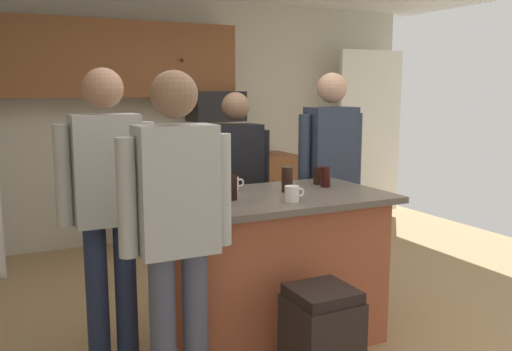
# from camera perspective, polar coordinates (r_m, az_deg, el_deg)

# --- Properties ---
(floor) EXTENTS (7.04, 7.04, 0.00)m
(floor) POSITION_cam_1_polar(r_m,az_deg,el_deg) (3.76, 2.13, -16.60)
(floor) COLOR tan
(floor) RESTS_ON ground
(back_wall) EXTENTS (6.40, 0.10, 2.60)m
(back_wall) POSITION_cam_1_polar(r_m,az_deg,el_deg) (6.01, -10.65, 5.74)
(back_wall) COLOR beige
(back_wall) RESTS_ON ground
(french_door_window_panel) EXTENTS (0.90, 0.06, 2.00)m
(french_door_window_panel) POSITION_cam_1_polar(r_m,az_deg,el_deg) (6.86, 11.83, 4.42)
(french_door_window_panel) COLOR white
(french_door_window_panel) RESTS_ON ground
(cabinet_run_upper) EXTENTS (2.40, 0.38, 0.75)m
(cabinet_run_upper) POSITION_cam_1_polar(r_m,az_deg,el_deg) (5.72, -14.22, 11.73)
(cabinet_run_upper) COLOR brown
(cabinet_run_lower) EXTENTS (1.80, 0.63, 0.90)m
(cabinet_run_lower) POSITION_cam_1_polar(r_m,az_deg,el_deg) (6.01, -4.07, -2.30)
(cabinet_run_lower) COLOR brown
(cabinet_run_lower) RESTS_ON ground
(microwave_over_range) EXTENTS (0.56, 0.40, 0.32)m
(microwave_over_range) POSITION_cam_1_polar(r_m,az_deg,el_deg) (5.92, -4.25, 7.27)
(microwave_over_range) COLOR black
(kitchen_island) EXTENTS (1.40, 0.86, 0.97)m
(kitchen_island) POSITION_cam_1_polar(r_m,az_deg,el_deg) (3.56, 2.17, -9.61)
(kitchen_island) COLOR #AD5638
(kitchen_island) RESTS_ON ground
(person_elder_center) EXTENTS (0.57, 0.22, 1.61)m
(person_elder_center) POSITION_cam_1_polar(r_m,az_deg,el_deg) (4.16, -2.13, -0.74)
(person_elder_center) COLOR tan
(person_elder_center) RESTS_ON ground
(person_guest_by_door) EXTENTS (0.57, 0.23, 1.75)m
(person_guest_by_door) POSITION_cam_1_polar(r_m,az_deg,el_deg) (3.26, -15.34, -2.08)
(person_guest_by_door) COLOR #232D4C
(person_guest_by_door) RESTS_ON ground
(person_guest_right) EXTENTS (0.57, 0.23, 1.72)m
(person_guest_right) POSITION_cam_1_polar(r_m,az_deg,el_deg) (2.67, -8.31, -4.74)
(person_guest_right) COLOR #4C5166
(person_guest_right) RESTS_ON ground
(person_guest_left) EXTENTS (0.57, 0.23, 1.76)m
(person_guest_left) POSITION_cam_1_polar(r_m,az_deg,el_deg) (4.27, 7.81, 0.76)
(person_guest_left) COLOR #4C5166
(person_guest_left) RESTS_ON ground
(glass_dark_ale) EXTENTS (0.07, 0.07, 0.16)m
(glass_dark_ale) POSITION_cam_1_polar(r_m,az_deg,el_deg) (3.26, -2.64, -1.22)
(glass_dark_ale) COLOR black
(glass_dark_ale) RESTS_ON kitchen_island
(glass_stout_tall) EXTENTS (0.06, 0.06, 0.12)m
(glass_stout_tall) POSITION_cam_1_polar(r_m,az_deg,el_deg) (3.82, 6.51, -0.01)
(glass_stout_tall) COLOR black
(glass_stout_tall) RESTS_ON kitchen_island
(glass_short_whisky) EXTENTS (0.07, 0.07, 0.14)m
(glass_short_whisky) POSITION_cam_1_polar(r_m,az_deg,el_deg) (3.72, 7.32, -0.14)
(glass_short_whisky) COLOR black
(glass_short_whisky) RESTS_ON kitchen_island
(tumbler_amber) EXTENTS (0.07, 0.07, 0.16)m
(tumbler_amber) POSITION_cam_1_polar(r_m,az_deg,el_deg) (3.51, 3.30, -0.42)
(tumbler_amber) COLOR black
(tumbler_amber) RESTS_ON kitchen_island
(mug_ceramic_white) EXTENTS (0.13, 0.09, 0.09)m
(mug_ceramic_white) POSITION_cam_1_polar(r_m,az_deg,el_deg) (3.21, 3.83, -1.93)
(mug_ceramic_white) COLOR white
(mug_ceramic_white) RESTS_ON kitchen_island
(mug_blue_stoneware) EXTENTS (0.12, 0.08, 0.09)m
(mug_blue_stoneware) POSITION_cam_1_polar(r_m,az_deg,el_deg) (3.55, -2.44, -0.89)
(mug_blue_stoneware) COLOR white
(mug_blue_stoneware) RESTS_ON kitchen_island
(trash_bin) EXTENTS (0.34, 0.34, 0.61)m
(trash_bin) POSITION_cam_1_polar(r_m,az_deg,el_deg) (3.01, 6.88, -17.17)
(trash_bin) COLOR black
(trash_bin) RESTS_ON ground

